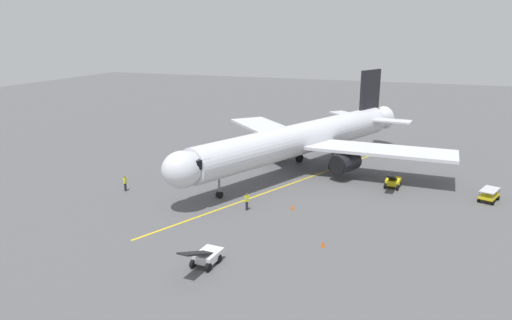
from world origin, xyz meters
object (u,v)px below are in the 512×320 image
object	(u,v)px
belt_loader_near_nose	(206,256)
baggage_cart_portside	(489,195)
airplane	(303,139)
ground_crew_wing_walker	(234,154)
ground_crew_loader	(125,183)
safety_cone_nose_right	(293,207)
belt_loader_starboard_side	(393,181)
ground_crew_marshaller	(247,201)
safety_cone_nose_left	(323,244)

from	to	relation	value
belt_loader_near_nose	baggage_cart_portside	xyz separation A→B (m)	(-21.13, -22.17, -0.06)
airplane	ground_crew_wing_walker	world-z (taller)	airplane
ground_crew_loader	baggage_cart_portside	distance (m)	38.12
ground_crew_wing_walker	safety_cone_nose_right	distance (m)	18.95
belt_loader_starboard_side	safety_cone_nose_right	xyz separation A→B (m)	(8.59, 10.36, -0.44)
ground_crew_marshaller	ground_crew_wing_walker	distance (m)	17.98
airplane	ground_crew_marshaller	world-z (taller)	airplane
ground_crew_marshaller	belt_loader_starboard_side	xyz separation A→B (m)	(-12.73, -11.98, -0.17)
belt_loader_near_nose	belt_loader_starboard_side	size ratio (longest dim) A/B	1.00
ground_crew_loader	safety_cone_nose_right	xyz separation A→B (m)	(-18.57, -0.94, -0.61)
belt_loader_starboard_side	ground_crew_marshaller	bearing A→B (deg)	43.25
airplane	safety_cone_nose_right	size ratio (longest dim) A/B	69.53
ground_crew_marshaller	ground_crew_loader	world-z (taller)	same
ground_crew_wing_walker	belt_loader_starboard_side	distance (m)	21.24
ground_crew_marshaller	ground_crew_wing_walker	size ratio (longest dim) A/B	1.00
airplane	baggage_cart_portside	distance (m)	21.35
ground_crew_wing_walker	ground_crew_loader	bearing A→B (deg)	67.67
airplane	safety_cone_nose_right	world-z (taller)	airplane
safety_cone_nose_right	safety_cone_nose_left	bearing A→B (deg)	122.96
safety_cone_nose_left	ground_crew_wing_walker	bearing A→B (deg)	-51.92
ground_crew_wing_walker	airplane	bearing A→B (deg)	172.80
safety_cone_nose_left	belt_loader_starboard_side	bearing A→B (deg)	-103.06
ground_crew_loader	belt_loader_starboard_side	xyz separation A→B (m)	(-27.16, -11.30, -0.17)
ground_crew_loader	belt_loader_near_nose	size ratio (longest dim) A/B	0.37
baggage_cart_portside	ground_crew_wing_walker	bearing A→B (deg)	-9.71
ground_crew_wing_walker	belt_loader_near_nose	world-z (taller)	belt_loader_near_nose
safety_cone_nose_left	baggage_cart_portside	bearing A→B (deg)	-129.96
airplane	baggage_cart_portside	size ratio (longest dim) A/B	13.07
ground_crew_wing_walker	belt_loader_near_nose	size ratio (longest dim) A/B	0.37
airplane	ground_crew_marshaller	size ratio (longest dim) A/B	22.36
safety_cone_nose_left	safety_cone_nose_right	size ratio (longest dim) A/B	1.00
ground_crew_wing_walker	safety_cone_nose_left	size ratio (longest dim) A/B	3.11
ground_crew_marshaller	belt_loader_near_nose	xyz separation A→B (m)	(-1.19, 11.33, -0.17)
baggage_cart_portside	safety_cone_nose_right	size ratio (longest dim) A/B	5.32
safety_cone_nose_left	ground_crew_marshaller	bearing A→B (deg)	-31.87
ground_crew_wing_walker	ground_crew_loader	distance (m)	16.62
ground_crew_marshaller	belt_loader_starboard_side	bearing A→B (deg)	-136.75
airplane	baggage_cart_portside	world-z (taller)	airplane
airplane	belt_loader_near_nose	distance (m)	26.36
ground_crew_marshaller	ground_crew_loader	size ratio (longest dim) A/B	1.00
airplane	belt_loader_near_nose	bearing A→B (deg)	89.09
ground_crew_marshaller	belt_loader_near_nose	distance (m)	11.39
ground_crew_loader	airplane	bearing A→B (deg)	-138.58
ground_crew_marshaller	baggage_cart_portside	world-z (taller)	ground_crew_marshaller
safety_cone_nose_right	ground_crew_loader	bearing A→B (deg)	2.90
ground_crew_marshaller	ground_crew_loader	distance (m)	14.44
ground_crew_loader	belt_loader_near_nose	distance (m)	19.70
ground_crew_loader	safety_cone_nose_right	world-z (taller)	ground_crew_loader
airplane	ground_crew_loader	size ratio (longest dim) A/B	22.36
ground_crew_wing_walker	safety_cone_nose_left	distance (m)	27.26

